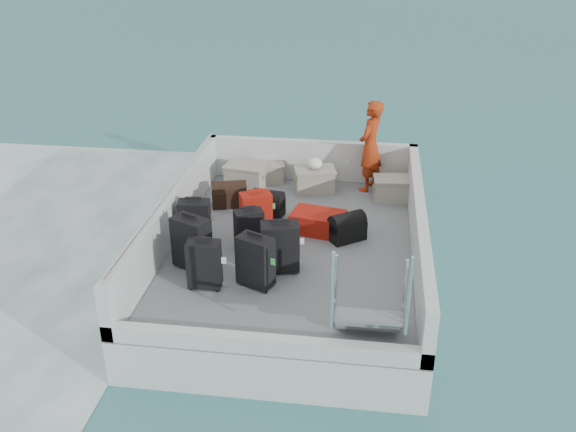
{
  "coord_description": "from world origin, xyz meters",
  "views": [
    {
      "loc": [
        1.01,
        -7.9,
        4.98
      ],
      "look_at": [
        -0.08,
        0.13,
        1.0
      ],
      "focal_mm": 40.0,
      "sensor_mm": 36.0,
      "label": 1
    }
  ],
  "objects_px": {
    "suitcase_1": "(191,243)",
    "suitcase_0": "(204,265)",
    "suitcase_3": "(255,262)",
    "suitcase_8": "(318,222)",
    "suitcase_4": "(249,230)",
    "suitcase_5": "(256,213)",
    "crate_2": "(315,181)",
    "crate_1": "(268,173)",
    "suitcase_2": "(195,222)",
    "crate_3": "(393,190)",
    "suitcase_6": "(280,247)",
    "passenger": "(370,146)",
    "crate_0": "(246,177)"
  },
  "relations": [
    {
      "from": "suitcase_1",
      "to": "suitcase_8",
      "type": "xyz_separation_m",
      "value": [
        1.54,
        1.26,
        -0.21
      ]
    },
    {
      "from": "suitcase_6",
      "to": "suitcase_2",
      "type": "bearing_deg",
      "value": 142.39
    },
    {
      "from": "suitcase_3",
      "to": "crate_2",
      "type": "relative_size",
      "value": 1.08
    },
    {
      "from": "passenger",
      "to": "suitcase_1",
      "type": "bearing_deg",
      "value": -15.97
    },
    {
      "from": "suitcase_2",
      "to": "suitcase_0",
      "type": "bearing_deg",
      "value": -76.05
    },
    {
      "from": "suitcase_4",
      "to": "suitcase_5",
      "type": "xyz_separation_m",
      "value": [
        0.01,
        0.51,
        0.02
      ]
    },
    {
      "from": "suitcase_2",
      "to": "suitcase_5",
      "type": "xyz_separation_m",
      "value": [
        0.8,
        0.42,
        -0.01
      ]
    },
    {
      "from": "suitcase_1",
      "to": "crate_1",
      "type": "relative_size",
      "value": 1.38
    },
    {
      "from": "suitcase_5",
      "to": "suitcase_8",
      "type": "bearing_deg",
      "value": -15.49
    },
    {
      "from": "suitcase_2",
      "to": "suitcase_3",
      "type": "bearing_deg",
      "value": -50.86
    },
    {
      "from": "crate_0",
      "to": "crate_1",
      "type": "height_order",
      "value": "crate_0"
    },
    {
      "from": "suitcase_8",
      "to": "suitcase_5",
      "type": "bearing_deg",
      "value": 110.42
    },
    {
      "from": "suitcase_3",
      "to": "suitcase_8",
      "type": "distance_m",
      "value": 1.71
    },
    {
      "from": "crate_3",
      "to": "suitcase_3",
      "type": "bearing_deg",
      "value": -121.3
    },
    {
      "from": "suitcase_3",
      "to": "suitcase_8",
      "type": "xyz_separation_m",
      "value": [
        0.64,
        1.58,
        -0.19
      ]
    },
    {
      "from": "suitcase_3",
      "to": "suitcase_4",
      "type": "relative_size",
      "value": 1.17
    },
    {
      "from": "crate_1",
      "to": "crate_2",
      "type": "distance_m",
      "value": 0.9
    },
    {
      "from": "suitcase_8",
      "to": "crate_1",
      "type": "relative_size",
      "value": 1.46
    },
    {
      "from": "suitcase_1",
      "to": "crate_1",
      "type": "height_order",
      "value": "suitcase_1"
    },
    {
      "from": "suitcase_3",
      "to": "passenger",
      "type": "xyz_separation_m",
      "value": [
        1.33,
        3.24,
        0.42
      ]
    },
    {
      "from": "suitcase_3",
      "to": "crate_3",
      "type": "bearing_deg",
      "value": 83.64
    },
    {
      "from": "suitcase_8",
      "to": "crate_2",
      "type": "xyz_separation_m",
      "value": [
        -0.19,
        1.44,
        0.04
      ]
    },
    {
      "from": "suitcase_3",
      "to": "suitcase_6",
      "type": "distance_m",
      "value": 0.47
    },
    {
      "from": "crate_1",
      "to": "suitcase_6",
      "type": "bearing_deg",
      "value": -77.49
    },
    {
      "from": "suitcase_4",
      "to": "crate_0",
      "type": "xyz_separation_m",
      "value": [
        -0.46,
        2.09,
        -0.1
      ]
    },
    {
      "from": "suitcase_4",
      "to": "suitcase_5",
      "type": "distance_m",
      "value": 0.51
    },
    {
      "from": "suitcase_0",
      "to": "suitcase_3",
      "type": "distance_m",
      "value": 0.63
    },
    {
      "from": "crate_1",
      "to": "crate_0",
      "type": "bearing_deg",
      "value": -138.25
    },
    {
      "from": "suitcase_1",
      "to": "suitcase_4",
      "type": "height_order",
      "value": "suitcase_1"
    },
    {
      "from": "suitcase_5",
      "to": "crate_1",
      "type": "xyz_separation_m",
      "value": [
        -0.14,
        1.87,
        -0.15
      ]
    },
    {
      "from": "crate_2",
      "to": "suitcase_4",
      "type": "bearing_deg",
      "value": -108.81
    },
    {
      "from": "suitcase_2",
      "to": "suitcase_5",
      "type": "relative_size",
      "value": 1.03
    },
    {
      "from": "suitcase_0",
      "to": "suitcase_8",
      "type": "distance_m",
      "value": 2.13
    },
    {
      "from": "suitcase_4",
      "to": "passenger",
      "type": "relative_size",
      "value": 0.38
    },
    {
      "from": "suitcase_5",
      "to": "crate_1",
      "type": "relative_size",
      "value": 1.18
    },
    {
      "from": "suitcase_5",
      "to": "suitcase_8",
      "type": "xyz_separation_m",
      "value": [
        0.89,
        0.14,
        -0.16
      ]
    },
    {
      "from": "suitcase_8",
      "to": "passenger",
      "type": "xyz_separation_m",
      "value": [
        0.69,
        1.66,
        0.61
      ]
    },
    {
      "from": "suitcase_8",
      "to": "crate_3",
      "type": "xyz_separation_m",
      "value": [
        1.09,
        1.27,
        0.03
      ]
    },
    {
      "from": "suitcase_3",
      "to": "crate_1",
      "type": "height_order",
      "value": "suitcase_3"
    },
    {
      "from": "suitcase_5",
      "to": "crate_2",
      "type": "relative_size",
      "value": 0.98
    },
    {
      "from": "suitcase_0",
      "to": "suitcase_5",
      "type": "relative_size",
      "value": 1.05
    },
    {
      "from": "suitcase_5",
      "to": "suitcase_0",
      "type": "bearing_deg",
      "value": -127.1
    },
    {
      "from": "suitcase_6",
      "to": "crate_2",
      "type": "height_order",
      "value": "suitcase_6"
    },
    {
      "from": "suitcase_3",
      "to": "crate_2",
      "type": "xyz_separation_m",
      "value": [
        0.45,
        3.02,
        -0.15
      ]
    },
    {
      "from": "crate_3",
      "to": "suitcase_1",
      "type": "bearing_deg",
      "value": -136.29
    },
    {
      "from": "suitcase_1",
      "to": "suitcase_0",
      "type": "bearing_deg",
      "value": -32.93
    },
    {
      "from": "crate_1",
      "to": "crate_3",
      "type": "distance_m",
      "value": 2.18
    },
    {
      "from": "crate_1",
      "to": "crate_3",
      "type": "height_order",
      "value": "crate_3"
    },
    {
      "from": "suitcase_2",
      "to": "suitcase_8",
      "type": "xyz_separation_m",
      "value": [
        1.69,
        0.56,
        -0.17
      ]
    },
    {
      "from": "crate_2",
      "to": "passenger",
      "type": "height_order",
      "value": "passenger"
    }
  ]
}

